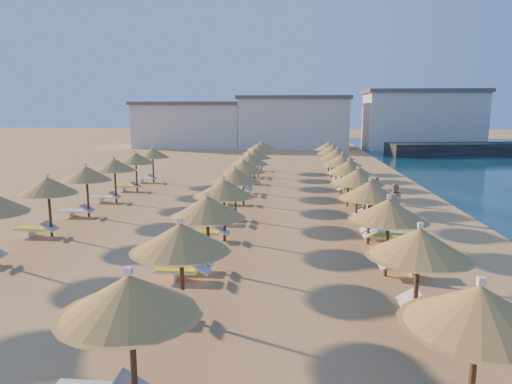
# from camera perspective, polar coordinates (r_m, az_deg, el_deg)

# --- Properties ---
(ground) EXTENTS (220.00, 220.00, 0.00)m
(ground) POSITION_cam_1_polar(r_m,az_deg,el_deg) (19.87, 2.44, -5.82)
(ground) COLOR tan
(ground) RESTS_ON ground
(jetty) EXTENTS (30.25, 8.75, 1.50)m
(jetty) POSITION_cam_1_polar(r_m,az_deg,el_deg) (63.22, 29.23, 4.72)
(jetty) COLOR black
(jetty) RESTS_ON ground
(hotel_blocks) EXTENTS (48.34, 9.43, 8.10)m
(hotel_blocks) POSITION_cam_1_polar(r_m,az_deg,el_deg) (65.81, 6.47, 8.72)
(hotel_blocks) COLOR silver
(hotel_blocks) RESTS_ON ground
(parasol_row_east) EXTENTS (2.64, 39.75, 2.79)m
(parasol_row_east) POSITION_cam_1_polar(r_m,az_deg,el_deg) (22.75, 12.58, 1.77)
(parasol_row_east) COLOR brown
(parasol_row_east) RESTS_ON ground
(parasol_row_west) EXTENTS (2.64, 39.75, 2.79)m
(parasol_row_west) POSITION_cam_1_polar(r_m,az_deg,el_deg) (22.71, -2.61, 2.00)
(parasol_row_west) COLOR brown
(parasol_row_west) RESTS_ON ground
(parasol_row_inland) EXTENTS (2.64, 24.91, 2.79)m
(parasol_row_inland) POSITION_cam_1_polar(r_m,az_deg,el_deg) (24.88, -20.45, 2.09)
(parasol_row_inland) COLOR brown
(parasol_row_inland) RESTS_ON ground
(loungers) EXTENTS (16.90, 38.65, 0.66)m
(loungers) POSITION_cam_1_polar(r_m,az_deg,el_deg) (22.90, 0.06, -2.74)
(loungers) COLOR white
(loungers) RESTS_ON ground
(beachgoer_a) EXTENTS (0.58, 0.77, 1.89)m
(beachgoer_a) POSITION_cam_1_polar(r_m,az_deg,el_deg) (20.03, 13.85, -3.18)
(beachgoer_a) COLOR tan
(beachgoer_a) RESTS_ON ground
(beachgoer_b) EXTENTS (0.86, 1.00, 1.77)m
(beachgoer_b) POSITION_cam_1_polar(r_m,az_deg,el_deg) (24.40, 16.93, -1.07)
(beachgoer_b) COLOR tan
(beachgoer_b) RESTS_ON ground
(beachgoer_c) EXTENTS (0.80, 0.99, 1.58)m
(beachgoer_c) POSITION_cam_1_polar(r_m,az_deg,el_deg) (27.97, 14.79, 0.25)
(beachgoer_c) COLOR tan
(beachgoer_c) RESTS_ON ground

